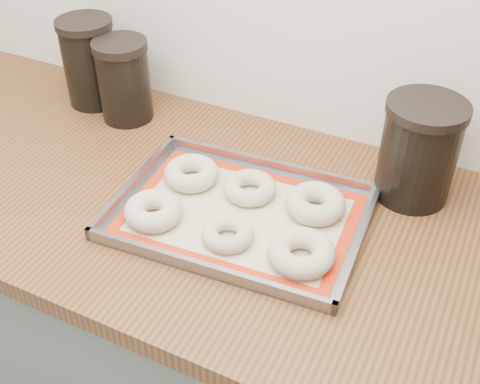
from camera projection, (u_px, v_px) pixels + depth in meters
The scene contains 13 objects.
cabinet at pixel (197, 343), 1.48m from camera, with size 3.00×0.65×0.86m, color slate.
countertop at pixel (187, 201), 1.20m from camera, with size 3.06×0.68×0.04m, color brown.
baking_tray at pixel (240, 214), 1.12m from camera, with size 0.48×0.36×0.03m.
baking_mat at pixel (240, 215), 1.12m from camera, with size 0.44×0.32×0.00m.
bagel_front_left at pixel (153, 211), 1.10m from camera, with size 0.11×0.11×0.04m, color #C4B798.
bagel_front_mid at pixel (227, 234), 1.06m from camera, with size 0.09×0.09×0.03m, color #C4B798.
bagel_front_right at pixel (301, 253), 1.02m from camera, with size 0.12×0.12×0.04m, color #C4B798.
bagel_back_left at pixel (191, 173), 1.20m from camera, with size 0.11×0.11×0.04m, color #C4B798.
bagel_back_mid at pixel (250, 188), 1.16m from camera, with size 0.10×0.10×0.03m, color #C4B798.
bagel_back_right at pixel (316, 204), 1.12m from camera, with size 0.11×0.11×0.04m, color #C4B798.
canister_left at pixel (90, 62), 1.40m from camera, with size 0.13×0.13×0.21m.
canister_mid at pixel (124, 80), 1.35m from camera, with size 0.12×0.12×0.19m.
canister_right at pixel (419, 151), 1.12m from camera, with size 0.15×0.15×0.20m.
Camera 1 is at (0.50, 0.89, 1.64)m, focal length 45.00 mm.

